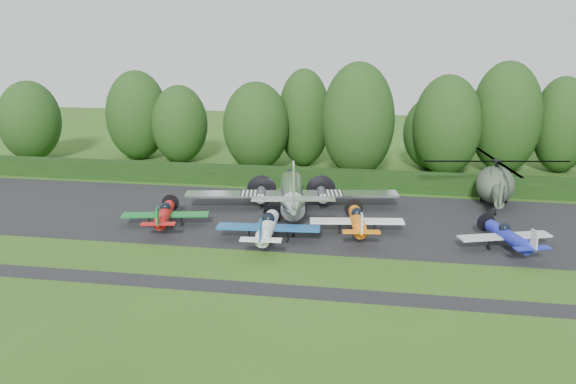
% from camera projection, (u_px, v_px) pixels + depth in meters
% --- Properties ---
extents(ground, '(160.00, 160.00, 0.00)m').
position_uv_depth(ground, '(280.00, 257.00, 46.54)').
color(ground, '#285116').
rests_on(ground, ground).
extents(apron, '(70.00, 18.00, 0.01)m').
position_uv_depth(apron, '(302.00, 218.00, 56.07)').
color(apron, black).
rests_on(apron, ground).
extents(taxiway_verge, '(70.00, 2.00, 0.00)m').
position_uv_depth(taxiway_verge, '(262.00, 289.00, 40.83)').
color(taxiway_verge, black).
rests_on(taxiway_verge, ground).
extents(hedgerow, '(90.00, 1.60, 2.00)m').
position_uv_depth(hedgerow, '(319.00, 188.00, 66.54)').
color(hedgerow, black).
rests_on(hedgerow, ground).
extents(transport_plane, '(19.38, 14.86, 6.21)m').
position_uv_depth(transport_plane, '(291.00, 194.00, 57.36)').
color(transport_plane, silver).
rests_on(transport_plane, ground).
extents(light_plane_red, '(7.18, 7.55, 2.76)m').
position_uv_depth(light_plane_red, '(165.00, 214.00, 53.14)').
color(light_plane_red, red).
rests_on(light_plane_red, ground).
extents(light_plane_white, '(8.03, 8.44, 3.09)m').
position_uv_depth(light_plane_white, '(268.00, 227.00, 49.28)').
color(light_plane_white, white).
rests_on(light_plane_white, ground).
extents(light_plane_orange, '(7.55, 7.94, 2.90)m').
position_uv_depth(light_plane_orange, '(357.00, 221.00, 51.15)').
color(light_plane_orange, orange).
rests_on(light_plane_orange, ground).
extents(light_plane_blue, '(7.11, 7.47, 2.73)m').
position_uv_depth(light_plane_blue, '(508.00, 236.00, 47.65)').
color(light_plane_blue, '#1B22A2').
rests_on(light_plane_blue, ground).
extents(helicopter, '(13.43, 15.73, 4.33)m').
position_uv_depth(helicopter, '(496.00, 181.00, 59.44)').
color(helicopter, '#374333').
rests_on(helicopter, ground).
extents(tree_0, '(7.62, 7.62, 9.89)m').
position_uv_depth(tree_0, '(30.00, 121.00, 79.36)').
color(tree_0, black).
rests_on(tree_0, ground).
extents(tree_2, '(8.00, 8.00, 12.67)m').
position_uv_depth(tree_2, '(358.00, 120.00, 70.22)').
color(tree_2, black).
rests_on(tree_2, ground).
extents(tree_4, '(7.62, 7.62, 10.26)m').
position_uv_depth(tree_4, '(256.00, 126.00, 73.68)').
color(tree_4, black).
rests_on(tree_4, ground).
extents(tree_5, '(6.52, 6.52, 10.96)m').
position_uv_depth(tree_5, '(562.00, 125.00, 72.48)').
color(tree_5, black).
rests_on(tree_5, ground).
extents(tree_6, '(6.64, 6.64, 8.57)m').
position_uv_depth(tree_6, '(432.00, 133.00, 74.37)').
color(tree_6, black).
rests_on(tree_6, ground).
extents(tree_7, '(6.82, 6.82, 9.48)m').
position_uv_depth(tree_7, '(180.00, 124.00, 78.08)').
color(tree_7, black).
rests_on(tree_7, ground).
extents(tree_8, '(7.92, 7.92, 12.66)m').
position_uv_depth(tree_8, '(506.00, 118.00, 72.08)').
color(tree_8, black).
rests_on(tree_8, ground).
extents(tree_9, '(7.65, 7.65, 11.10)m').
position_uv_depth(tree_9, '(137.00, 115.00, 79.88)').
color(tree_9, black).
rests_on(tree_9, ground).
extents(tree_10, '(6.25, 6.25, 11.57)m').
position_uv_depth(tree_10, '(304.00, 118.00, 75.85)').
color(tree_10, black).
rests_on(tree_10, ground).
extents(tree_11, '(7.57, 7.57, 11.24)m').
position_uv_depth(tree_11, '(447.00, 125.00, 71.15)').
color(tree_11, black).
rests_on(tree_11, ground).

